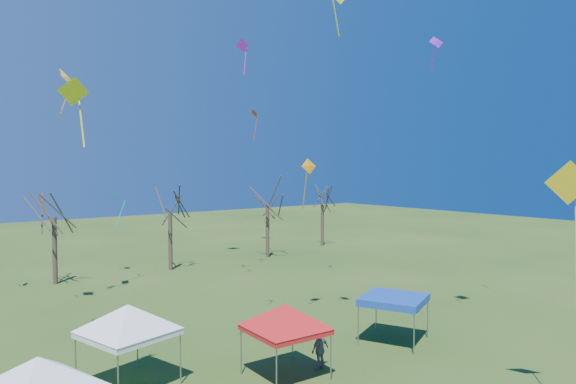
{
  "coord_description": "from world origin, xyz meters",
  "views": [
    {
      "loc": [
        -11.09,
        -13.19,
        8.06
      ],
      "look_at": [
        1.43,
        3.0,
        7.07
      ],
      "focal_mm": 32.0,
      "sensor_mm": 36.0,
      "label": 1
    }
  ],
  "objects_px": {
    "tree_3": "(170,193)",
    "tree_4": "(268,190)",
    "tree_2": "(53,193)",
    "tent_white_west": "(38,364)",
    "tent_white_mid": "(128,310)",
    "tree_5": "(323,190)",
    "tent_blue": "(394,300)",
    "tent_red": "(285,309)",
    "person_grey": "(320,350)"
  },
  "relations": [
    {
      "from": "tree_3",
      "to": "tree_4",
      "type": "relative_size",
      "value": 1.0
    },
    {
      "from": "tree_2",
      "to": "tent_white_west",
      "type": "bearing_deg",
      "value": -104.22
    },
    {
      "from": "tent_white_mid",
      "to": "tree_5",
      "type": "bearing_deg",
      "value": 36.81
    },
    {
      "from": "tent_blue",
      "to": "tree_3",
      "type": "bearing_deg",
      "value": 92.6
    },
    {
      "from": "tent_red",
      "to": "person_grey",
      "type": "xyz_separation_m",
      "value": [
        1.62,
        -0.17,
        -1.88
      ]
    },
    {
      "from": "tent_red",
      "to": "tent_blue",
      "type": "relative_size",
      "value": 1.05
    },
    {
      "from": "tent_white_west",
      "to": "tree_5",
      "type": "bearing_deg",
      "value": 37.55
    },
    {
      "from": "tent_blue",
      "to": "person_grey",
      "type": "height_order",
      "value": "tent_blue"
    },
    {
      "from": "tree_5",
      "to": "tent_blue",
      "type": "height_order",
      "value": "tree_5"
    },
    {
      "from": "tent_blue",
      "to": "tent_red",
      "type": "bearing_deg",
      "value": -178.71
    },
    {
      "from": "tree_3",
      "to": "tent_white_mid",
      "type": "xyz_separation_m",
      "value": [
        -10.45,
        -19.04,
        -3.23
      ]
    },
    {
      "from": "tree_4",
      "to": "tent_white_mid",
      "type": "relative_size",
      "value": 2.03
    },
    {
      "from": "tree_2",
      "to": "tent_red",
      "type": "height_order",
      "value": "tree_2"
    },
    {
      "from": "tree_4",
      "to": "tent_red",
      "type": "height_order",
      "value": "tree_4"
    },
    {
      "from": "tent_white_west",
      "to": "tent_white_mid",
      "type": "height_order",
      "value": "tent_white_mid"
    },
    {
      "from": "tree_4",
      "to": "tent_blue",
      "type": "distance_m",
      "value": 23.64
    },
    {
      "from": "tree_3",
      "to": "tree_5",
      "type": "relative_size",
      "value": 1.06
    },
    {
      "from": "tent_white_west",
      "to": "tent_blue",
      "type": "bearing_deg",
      "value": 2.65
    },
    {
      "from": "tree_2",
      "to": "tree_4",
      "type": "distance_m",
      "value": 17.73
    },
    {
      "from": "tent_white_mid",
      "to": "tree_4",
      "type": "bearing_deg",
      "value": 43.86
    },
    {
      "from": "tree_4",
      "to": "tent_white_west",
      "type": "bearing_deg",
      "value": -136.33
    },
    {
      "from": "tree_2",
      "to": "tent_white_mid",
      "type": "bearing_deg",
      "value": -96.04
    },
    {
      "from": "tent_white_west",
      "to": "tent_red",
      "type": "xyz_separation_m",
      "value": [
        8.77,
        0.56,
        -0.13
      ]
    },
    {
      "from": "tree_2",
      "to": "tent_blue",
      "type": "bearing_deg",
      "value": -66.99
    },
    {
      "from": "person_grey",
      "to": "tree_3",
      "type": "bearing_deg",
      "value": -106.46
    },
    {
      "from": "tent_white_mid",
      "to": "tent_red",
      "type": "relative_size",
      "value": 1.04
    },
    {
      "from": "tree_3",
      "to": "tent_blue",
      "type": "distance_m",
      "value": 22.19
    },
    {
      "from": "tree_5",
      "to": "tent_red",
      "type": "height_order",
      "value": "tree_5"
    },
    {
      "from": "tent_red",
      "to": "tree_4",
      "type": "bearing_deg",
      "value": 56.03
    },
    {
      "from": "tent_white_west",
      "to": "tent_blue",
      "type": "xyz_separation_m",
      "value": [
        15.17,
        0.7,
        -0.83
      ]
    },
    {
      "from": "tent_red",
      "to": "person_grey",
      "type": "bearing_deg",
      "value": -6.04
    },
    {
      "from": "tree_3",
      "to": "tree_5",
      "type": "height_order",
      "value": "tree_3"
    },
    {
      "from": "tree_2",
      "to": "tent_white_west",
      "type": "relative_size",
      "value": 2.17
    },
    {
      "from": "tree_2",
      "to": "tree_3",
      "type": "xyz_separation_m",
      "value": [
        8.4,
        -0.33,
        -0.21
      ]
    },
    {
      "from": "tent_white_mid",
      "to": "tent_red",
      "type": "xyz_separation_m",
      "value": [
        5.03,
        -2.88,
        -0.18
      ]
    },
    {
      "from": "tree_4",
      "to": "tent_white_west",
      "type": "relative_size",
      "value": 2.09
    },
    {
      "from": "tree_5",
      "to": "tent_white_west",
      "type": "relative_size",
      "value": 1.98
    },
    {
      "from": "tent_white_west",
      "to": "tent_red",
      "type": "bearing_deg",
      "value": 3.65
    },
    {
      "from": "tree_4",
      "to": "person_grey",
      "type": "xyz_separation_m",
      "value": [
        -13.12,
        -22.05,
        -5.28
      ]
    },
    {
      "from": "tree_2",
      "to": "tent_white_west",
      "type": "xyz_separation_m",
      "value": [
        -5.78,
        -22.81,
        -3.5
      ]
    },
    {
      "from": "tent_white_mid",
      "to": "person_grey",
      "type": "height_order",
      "value": "tent_white_mid"
    },
    {
      "from": "tent_white_mid",
      "to": "tent_blue",
      "type": "distance_m",
      "value": 11.79
    },
    {
      "from": "tree_2",
      "to": "tent_red",
      "type": "relative_size",
      "value": 2.19
    },
    {
      "from": "tent_white_west",
      "to": "tent_blue",
      "type": "distance_m",
      "value": 15.21
    },
    {
      "from": "tree_3",
      "to": "tent_red",
      "type": "xyz_separation_m",
      "value": [
        -5.41,
        -21.92,
        -3.42
      ]
    },
    {
      "from": "person_grey",
      "to": "tree_2",
      "type": "bearing_deg",
      "value": -85.12
    },
    {
      "from": "tent_red",
      "to": "person_grey",
      "type": "relative_size",
      "value": 2.39
    },
    {
      "from": "tent_white_west",
      "to": "tent_blue",
      "type": "height_order",
      "value": "tent_white_west"
    },
    {
      "from": "tree_3",
      "to": "tent_white_west",
      "type": "height_order",
      "value": "tree_3"
    },
    {
      "from": "tree_3",
      "to": "tree_5",
      "type": "distance_m",
      "value": 17.81
    }
  ]
}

